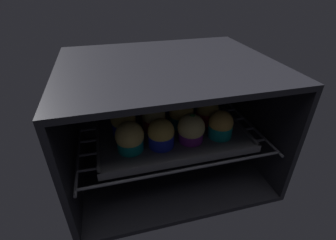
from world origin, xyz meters
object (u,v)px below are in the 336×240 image
at_px(baking_tray, 168,128).
at_px(muffin_row1_col2, 181,114).
at_px(muffin_row1_col0, 124,122).
at_px(muffin_row1_col3, 207,111).
at_px(muffin_row0_col0, 130,138).
at_px(muffin_row0_col3, 220,125).
at_px(muffin_row2_col0, 121,108).
at_px(muffin_row0_col1, 161,134).
at_px(muffin_row0_col2, 191,129).
at_px(muffin_row2_col2, 174,101).
at_px(muffin_row2_col1, 149,104).
at_px(muffin_row1_col1, 154,118).
at_px(muffin_row2_col3, 197,98).

xyz_separation_m(baking_tray, muffin_row1_col2, (0.04, -0.00, 0.05)).
height_order(muffin_row1_col0, muffin_row1_col3, muffin_row1_col0).
relative_size(muffin_row0_col0, muffin_row0_col3, 1.05).
distance_m(muffin_row0_col0, muffin_row2_col0, 0.17).
height_order(muffin_row0_col3, muffin_row2_col0, muffin_row2_col0).
xyz_separation_m(muffin_row1_col0, muffin_row2_col0, (0.00, 0.09, -0.00)).
bearing_deg(muffin_row0_col1, muffin_row2_col0, 117.53).
xyz_separation_m(muffin_row0_col2, muffin_row2_col2, (-0.00, 0.17, 0.00)).
relative_size(baking_tray, muffin_row0_col0, 5.15).
distance_m(muffin_row0_col2, muffin_row2_col1, 0.19).
xyz_separation_m(muffin_row1_col1, muffin_row2_col1, (0.00, 0.09, 0.00)).
height_order(muffin_row0_col0, muffin_row2_col3, same).
relative_size(muffin_row1_col1, muffin_row1_col2, 0.92).
distance_m(muffin_row0_col1, muffin_row1_col2, 0.12).
xyz_separation_m(muffin_row1_col2, muffin_row2_col3, (0.09, 0.09, -0.00)).
bearing_deg(muffin_row2_col2, baking_tray, -116.42).
bearing_deg(muffin_row0_col2, muffin_row2_col1, 115.89).
bearing_deg(baking_tray, muffin_row0_col0, -146.10).
height_order(muffin_row0_col1, muffin_row2_col2, muffin_row2_col2).
height_order(muffin_row1_col0, muffin_row2_col3, same).
relative_size(muffin_row1_col2, muffin_row2_col1, 1.03).
xyz_separation_m(muffin_row1_col1, muffin_row2_col0, (-0.09, 0.09, 0.00)).
distance_m(muffin_row0_col2, muffin_row2_col0, 0.25).
relative_size(muffin_row2_col0, muffin_row2_col3, 0.98).
bearing_deg(muffin_row0_col0, muffin_row1_col2, 26.05).
height_order(muffin_row0_col1, muffin_row2_col1, muffin_row2_col1).
xyz_separation_m(muffin_row0_col1, muffin_row1_col0, (-0.09, 0.09, 0.00)).
distance_m(muffin_row0_col1, muffin_row2_col1, 0.18).
bearing_deg(muffin_row1_col3, muffin_row0_col1, -153.11).
distance_m(muffin_row0_col3, muffin_row1_col1, 0.20).
distance_m(muffin_row2_col0, muffin_row2_col1, 0.09).
bearing_deg(muffin_row1_col1, muffin_row2_col3, 26.88).
bearing_deg(muffin_row0_col3, muffin_row2_col3, 91.85).
xyz_separation_m(muffin_row0_col3, muffin_row2_col0, (-0.27, 0.17, 0.00)).
distance_m(muffin_row1_col2, muffin_row2_col2, 0.09).
relative_size(baking_tray, muffin_row0_col1, 5.28).
height_order(muffin_row0_col1, muffin_row0_col3, muffin_row0_col1).
height_order(muffin_row0_col1, muffin_row0_col2, muffin_row0_col2).
bearing_deg(muffin_row1_col3, muffin_row2_col0, 161.38).
xyz_separation_m(muffin_row0_col3, muffin_row1_col1, (-0.18, 0.09, 0.00)).
relative_size(muffin_row0_col1, muffin_row1_col3, 1.00).
height_order(baking_tray, muffin_row0_col0, muffin_row0_col0).
distance_m(muffin_row0_col3, muffin_row2_col3, 0.17).
height_order(muffin_row0_col2, muffin_row2_col2, muffin_row0_col2).
relative_size(muffin_row0_col1, muffin_row0_col3, 1.02).
relative_size(muffin_row0_col0, muffin_row1_col1, 1.04).
height_order(muffin_row0_col2, muffin_row0_col3, muffin_row0_col2).
bearing_deg(muffin_row1_col3, muffin_row2_col1, 151.97).
distance_m(muffin_row0_col0, muffin_row2_col2, 0.24).
relative_size(muffin_row0_col3, muffin_row2_col1, 0.94).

